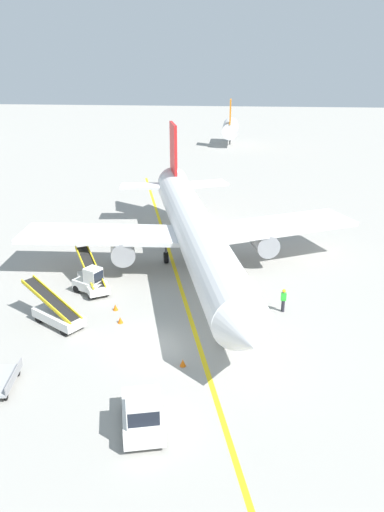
{
  "coord_description": "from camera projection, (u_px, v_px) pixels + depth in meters",
  "views": [
    {
      "loc": [
        4.79,
        -26.03,
        16.63
      ],
      "look_at": [
        1.59,
        8.63,
        2.5
      ],
      "focal_mm": 35.11,
      "sensor_mm": 36.0,
      "label": 1
    }
  ],
  "objects": [
    {
      "name": "safety_cone_nose_left",
      "position": [
        120.0,
        320.0,
        33.16
      ],
      "size": [
        0.36,
        0.36,
        0.44
      ],
      "primitive_type": "cone",
      "color": "orange",
      "rests_on": "ground"
    },
    {
      "name": "baggage_cart_loaded",
      "position": [
        0.0,
        380.0,
        26.64
      ],
      "size": [
        1.86,
        3.82,
        0.94
      ],
      "color": "#A5A5A8",
      "rests_on": "ground"
    },
    {
      "name": "ground_crew_marshaller",
      "position": [
        283.0,
        300.0,
        34.39
      ],
      "size": [
        0.36,
        0.24,
        1.7
      ],
      "color": "#26262D",
      "rests_on": "ground"
    },
    {
      "name": "pushback_tug",
      "position": [
        143.0,
        414.0,
        23.39
      ],
      "size": [
        2.69,
        3.95,
        2.2
      ],
      "color": "silver",
      "rests_on": "ground"
    },
    {
      "name": "baggage_tug_near_wing",
      "position": [
        91.0,
        282.0,
        37.01
      ],
      "size": [
        2.73,
        2.27,
        2.1
      ],
      "color": "silver",
      "rests_on": "ground"
    },
    {
      "name": "distant_aircraft_mid_left",
      "position": [
        230.0,
        128.0,
        96.84
      ],
      "size": [
        3.0,
        10.1,
        8.8
      ],
      "color": "silver",
      "rests_on": "ground"
    },
    {
      "name": "safety_cone_wingtip_left",
      "position": [
        183.0,
        363.0,
        28.58
      ],
      "size": [
        0.36,
        0.36,
        0.44
      ],
      "primitive_type": "cone",
      "color": "orange",
      "rests_on": "ground"
    },
    {
      "name": "belt_loader_aft_hold",
      "position": [
        93.0,
        280.0,
        37.71
      ],
      "size": [
        3.63,
        4.94,
        2.59
      ],
      "color": "silver",
      "rests_on": "ground"
    },
    {
      "name": "belt_loader_forward_hold",
      "position": [
        57.0,
        314.0,
        32.81
      ],
      "size": [
        4.87,
        3.79,
        2.59
      ],
      "color": "silver",
      "rests_on": "ground"
    },
    {
      "name": "safety_cone_nose_right",
      "position": [
        115.0,
        307.0,
        34.83
      ],
      "size": [
        0.36,
        0.36,
        0.44
      ],
      "primitive_type": "cone",
      "color": "orange",
      "rests_on": "ground"
    },
    {
      "name": "airliner",
      "position": [
        194.0,
        229.0,
        40.48
      ],
      "size": [
        27.9,
        34.9,
        10.1
      ],
      "color": "white",
      "rests_on": "ground"
    },
    {
      "name": "taxi_line_yellow",
      "position": [
        187.0,
        308.0,
        35.15
      ],
      "size": [
        20.02,
        77.6,
        0.01
      ],
      "primitive_type": "cube",
      "rotation": [
        0.0,
        0.0,
        0.25
      ],
      "color": "yellow",
      "rests_on": "ground"
    },
    {
      "name": "ground_plane",
      "position": [
        153.0,
        345.0,
        30.68
      ],
      "size": [
        300.0,
        300.0,
        0.0
      ],
      "primitive_type": "plane",
      "color": "#9E9B93"
    }
  ]
}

